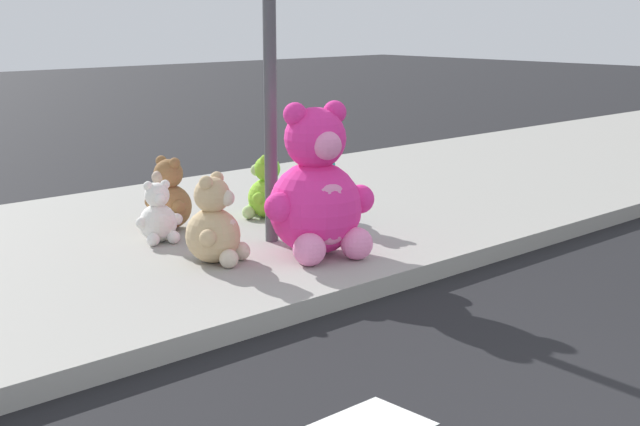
% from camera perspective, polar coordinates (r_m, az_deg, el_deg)
% --- Properties ---
extents(sidewalk, '(28.00, 4.40, 0.15)m').
position_cam_1_polar(sidewalk, '(7.78, -12.53, -2.44)').
color(sidewalk, '#9E9B93').
rests_on(sidewalk, ground_plane).
extents(sign_pole, '(0.56, 0.11, 3.20)m').
position_cam_1_polar(sign_pole, '(7.45, -3.20, 11.00)').
color(sign_pole, '#4C4C51').
rests_on(sign_pole, sidewalk).
extents(plush_pink_large, '(0.92, 0.87, 1.22)m').
position_cam_1_polar(plush_pink_large, '(7.14, -0.17, 1.18)').
color(plush_pink_large, '#F22D93').
rests_on(plush_pink_large, sidewalk).
extents(plush_tan, '(0.49, 0.50, 0.70)m').
position_cam_1_polar(plush_tan, '(6.99, -6.64, -0.90)').
color(plush_tan, tan).
rests_on(plush_tan, sidewalk).
extents(plush_white, '(0.39, 0.37, 0.52)m').
position_cam_1_polar(plush_white, '(7.71, -10.18, -0.28)').
color(plush_white, white).
rests_on(plush_white, sidewalk).
extents(plush_teal, '(0.52, 0.46, 0.68)m').
position_cam_1_polar(plush_teal, '(8.34, -0.05, 1.30)').
color(plush_teal, teal).
rests_on(plush_teal, sidewalk).
extents(plush_brown, '(0.45, 0.50, 0.65)m').
position_cam_1_polar(plush_brown, '(8.15, -9.62, 0.80)').
color(plush_brown, olive).
rests_on(plush_brown, sidewalk).
extents(plush_lime, '(0.43, 0.44, 0.61)m').
position_cam_1_polar(plush_lime, '(8.52, -3.46, 1.35)').
color(plush_lime, '#8CD133').
rests_on(plush_lime, sidewalk).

